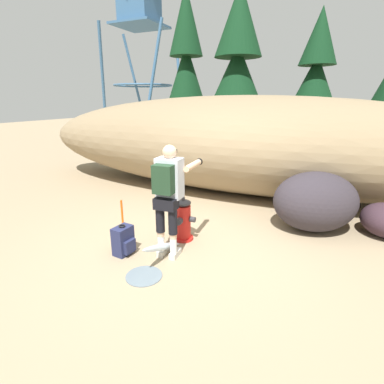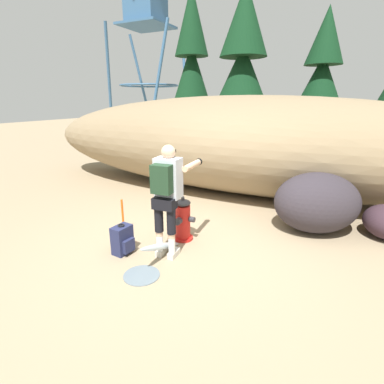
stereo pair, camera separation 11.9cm
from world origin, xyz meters
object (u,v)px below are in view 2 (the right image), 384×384
object	(u,v)px
fire_hydrant	(183,220)
utility_worker	(168,188)
boulder_large	(316,202)
watchtower	(146,10)
survey_stake	(123,216)
spare_backpack	(123,240)

from	to	relation	value
fire_hydrant	utility_worker	xyz separation A→B (m)	(0.03, -0.51, 0.70)
boulder_large	watchtower	xyz separation A→B (m)	(-9.99, 9.83, 6.37)
survey_stake	spare_backpack	bearing A→B (deg)	-51.92
fire_hydrant	boulder_large	distance (m)	2.37
survey_stake	fire_hydrant	bearing A→B (deg)	10.24
spare_backpack	boulder_large	xyz separation A→B (m)	(2.56, 2.14, 0.31)
fire_hydrant	survey_stake	size ratio (longest dim) A/B	1.25
fire_hydrant	spare_backpack	xyz separation A→B (m)	(-0.61, -0.81, -0.13)
utility_worker	watchtower	bearing A→B (deg)	30.98
fire_hydrant	boulder_large	world-z (taller)	boulder_large
spare_backpack	watchtower	world-z (taller)	watchtower
spare_backpack	utility_worker	bearing A→B (deg)	30.75
survey_stake	utility_worker	bearing A→B (deg)	-15.67
fire_hydrant	watchtower	xyz separation A→B (m)	(-8.04, 11.17, 6.56)
utility_worker	boulder_large	distance (m)	2.71
spare_backpack	boulder_large	world-z (taller)	boulder_large
watchtower	boulder_large	bearing A→B (deg)	-44.55
utility_worker	spare_backpack	distance (m)	1.09
utility_worker	survey_stake	distance (m)	1.39
fire_hydrant	utility_worker	size ratio (longest dim) A/B	0.45
boulder_large	survey_stake	xyz separation A→B (m)	(-3.04, -1.53, -0.23)
fire_hydrant	survey_stake	distance (m)	1.11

